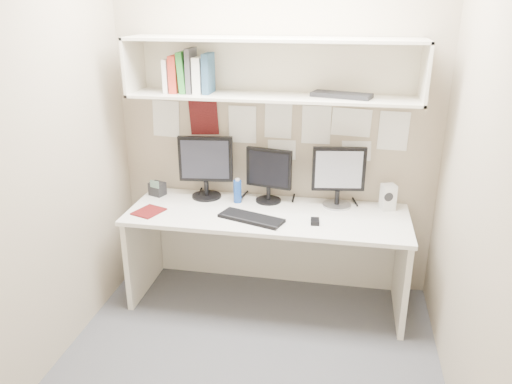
% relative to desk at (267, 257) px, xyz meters
% --- Properties ---
extents(floor, '(2.40, 2.00, 0.01)m').
position_rel_desk_xyz_m(floor, '(0.00, -0.65, -0.37)').
color(floor, '#48484D').
rests_on(floor, ground).
extents(wall_back, '(2.40, 0.02, 2.60)m').
position_rel_desk_xyz_m(wall_back, '(0.00, 0.35, 0.93)').
color(wall_back, tan).
rests_on(wall_back, ground).
extents(wall_front, '(2.40, 0.02, 2.60)m').
position_rel_desk_xyz_m(wall_front, '(0.00, -1.65, 0.93)').
color(wall_front, tan).
rests_on(wall_front, ground).
extents(wall_left, '(0.02, 2.00, 2.60)m').
position_rel_desk_xyz_m(wall_left, '(-1.20, -0.65, 0.93)').
color(wall_left, tan).
rests_on(wall_left, ground).
extents(wall_right, '(0.02, 2.00, 2.60)m').
position_rel_desk_xyz_m(wall_right, '(1.20, -0.65, 0.93)').
color(wall_right, tan).
rests_on(wall_right, ground).
extents(desk, '(2.00, 0.70, 0.73)m').
position_rel_desk_xyz_m(desk, '(0.00, 0.00, 0.00)').
color(desk, silver).
rests_on(desk, floor).
extents(overhead_hutch, '(2.00, 0.38, 0.40)m').
position_rel_desk_xyz_m(overhead_hutch, '(0.00, 0.21, 1.35)').
color(overhead_hutch, silver).
rests_on(overhead_hutch, wall_back).
extents(pinned_papers, '(1.92, 0.01, 0.48)m').
position_rel_desk_xyz_m(pinned_papers, '(0.00, 0.34, 0.88)').
color(pinned_papers, white).
rests_on(pinned_papers, wall_back).
extents(monitor_left, '(0.41, 0.22, 0.48)m').
position_rel_desk_xyz_m(monitor_left, '(-0.51, 0.22, 0.62)').
color(monitor_left, black).
rests_on(monitor_left, desk).
extents(monitor_center, '(0.35, 0.19, 0.41)m').
position_rel_desk_xyz_m(monitor_center, '(-0.03, 0.22, 0.59)').
color(monitor_center, black).
rests_on(monitor_center, desk).
extents(monitor_right, '(0.38, 0.21, 0.45)m').
position_rel_desk_xyz_m(monitor_right, '(0.48, 0.22, 0.61)').
color(monitor_right, '#A5A5AA').
rests_on(monitor_right, desk).
extents(keyboard, '(0.48, 0.30, 0.02)m').
position_rel_desk_xyz_m(keyboard, '(-0.09, -0.15, 0.37)').
color(keyboard, black).
rests_on(keyboard, desk).
extents(mouse, '(0.07, 0.10, 0.03)m').
position_rel_desk_xyz_m(mouse, '(0.35, -0.13, 0.38)').
color(mouse, black).
rests_on(mouse, desk).
extents(speaker, '(0.12, 0.12, 0.19)m').
position_rel_desk_xyz_m(speaker, '(0.85, 0.22, 0.46)').
color(speaker, silver).
rests_on(speaker, desk).
extents(blue_bottle, '(0.06, 0.06, 0.19)m').
position_rel_desk_xyz_m(blue_bottle, '(-0.25, 0.15, 0.45)').
color(blue_bottle, '#153E97').
rests_on(blue_bottle, desk).
extents(maroon_notebook, '(0.23, 0.25, 0.01)m').
position_rel_desk_xyz_m(maroon_notebook, '(-0.84, -0.15, 0.37)').
color(maroon_notebook, '#540E0F').
rests_on(maroon_notebook, desk).
extents(desk_phone, '(0.14, 0.13, 0.13)m').
position_rel_desk_xyz_m(desk_phone, '(-0.90, 0.18, 0.42)').
color(desk_phone, black).
rests_on(desk_phone, desk).
extents(book_stack, '(0.33, 0.19, 0.31)m').
position_rel_desk_xyz_m(book_stack, '(-0.59, 0.16, 1.31)').
color(book_stack, white).
rests_on(book_stack, overhead_hutch).
extents(hutch_tray, '(0.43, 0.25, 0.03)m').
position_rel_desk_xyz_m(hutch_tray, '(0.47, 0.17, 1.19)').
color(hutch_tray, black).
rests_on(hutch_tray, overhead_hutch).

